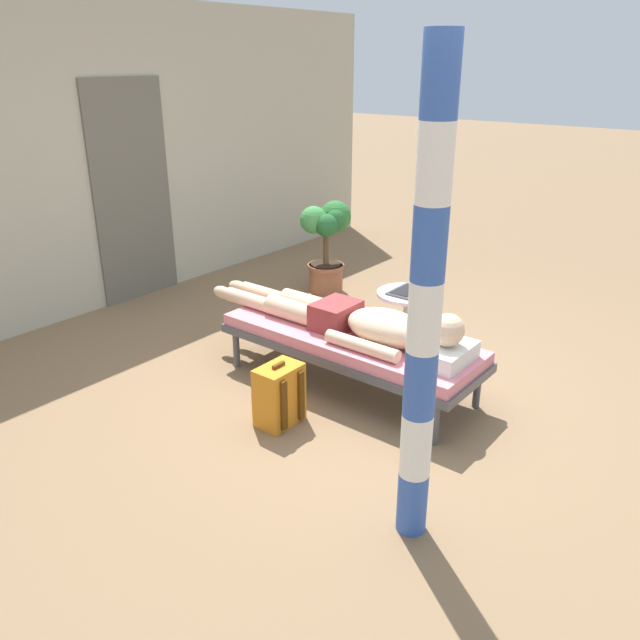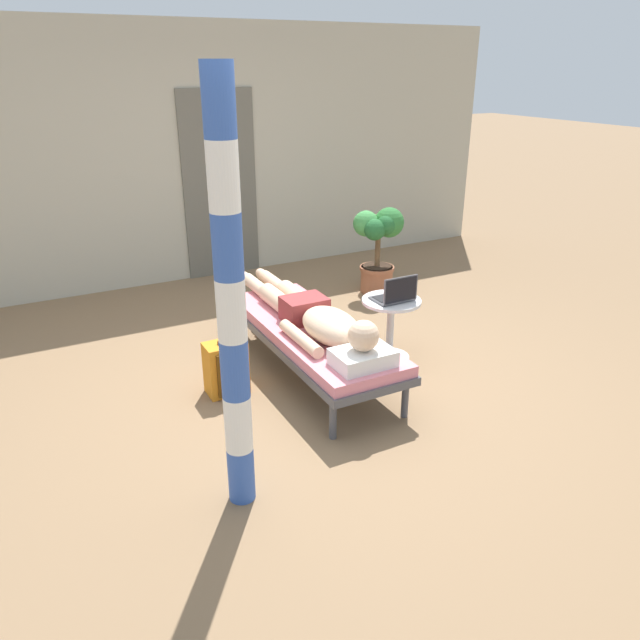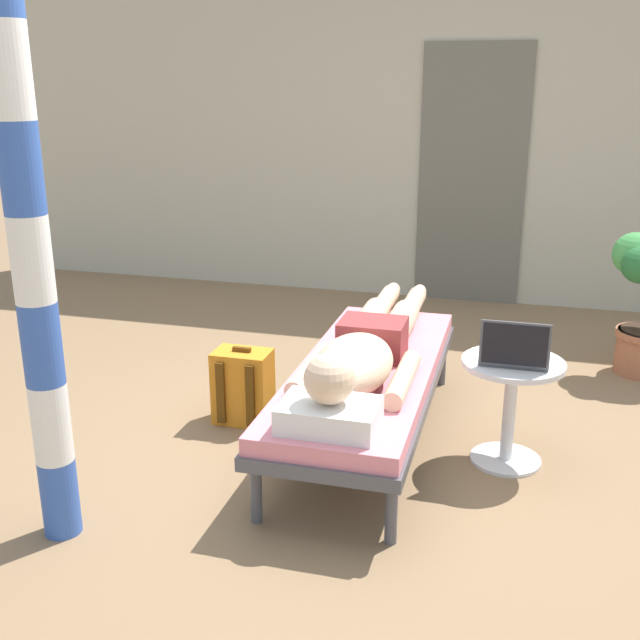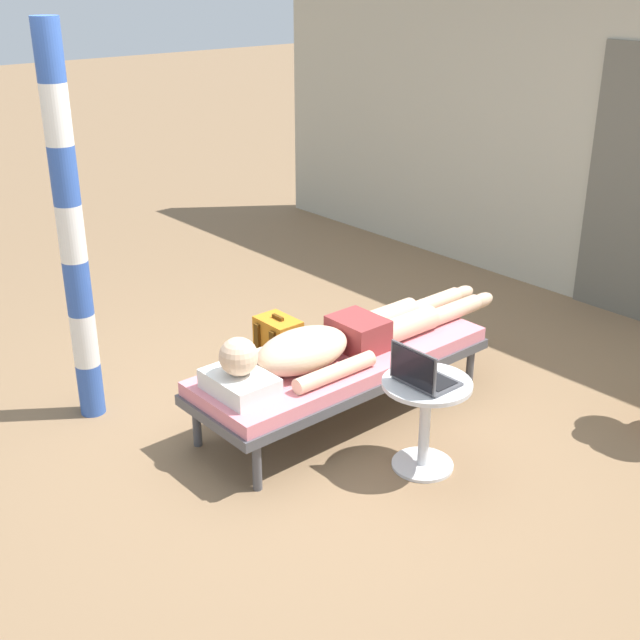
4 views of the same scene
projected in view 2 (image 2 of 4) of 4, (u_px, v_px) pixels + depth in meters
name	position (u px, v px, depth m)	size (l,w,h in m)	color
ground_plane	(322.00, 384.00, 4.72)	(40.00, 40.00, 0.00)	#846647
house_wall_back	(192.00, 155.00, 6.65)	(7.60, 0.20, 2.70)	#B2AD99
house_door_panel	(220.00, 186.00, 6.80)	(0.84, 0.03, 2.04)	#625F54
lounge_chair	(312.00, 335.00, 4.73)	(0.67, 1.91, 0.42)	#4C4C51
person_reclining	(316.00, 317.00, 4.61)	(0.53, 2.17, 0.32)	white
side_table	(391.00, 319.00, 5.00)	(0.48, 0.48, 0.52)	silver
laptop	(396.00, 295.00, 4.87)	(0.31, 0.24, 0.23)	#4C4C51
backpack	(226.00, 368.00, 4.54)	(0.30, 0.26, 0.42)	orange
potted_plant	(378.00, 242.00, 6.41)	(0.52, 0.40, 0.91)	#9E5B3D
porch_post	(231.00, 310.00, 3.05)	(0.15, 0.15, 2.30)	#3359B2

